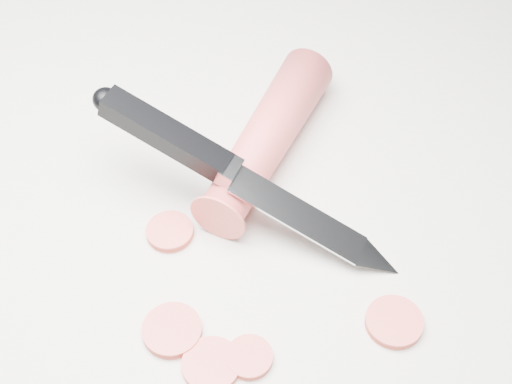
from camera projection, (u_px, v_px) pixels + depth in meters
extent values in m
plane|color=silver|center=(223.00, 234.00, 0.54)|extent=(2.40, 2.40, 0.00)
cylinder|color=#DE4344|center=(267.00, 137.00, 0.57)|extent=(0.14, 0.17, 0.04)
cylinder|color=#E44C45|center=(211.00, 364.00, 0.47)|extent=(0.04, 0.04, 0.01)
cylinder|color=#E44C45|center=(172.00, 330.00, 0.48)|extent=(0.04, 0.04, 0.01)
cylinder|color=#E44C45|center=(249.00, 357.00, 0.47)|extent=(0.03, 0.03, 0.01)
cylinder|color=#E44C45|center=(394.00, 322.00, 0.49)|extent=(0.04, 0.04, 0.01)
cylinder|color=#E44C45|center=(170.00, 232.00, 0.53)|extent=(0.04, 0.04, 0.01)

